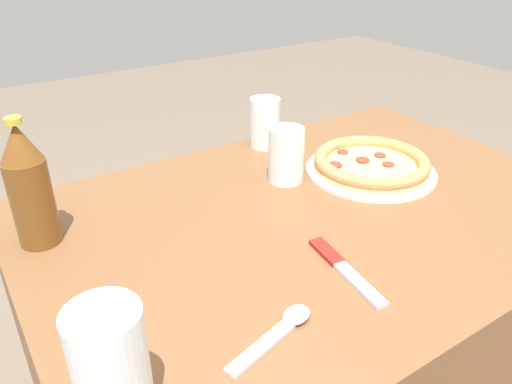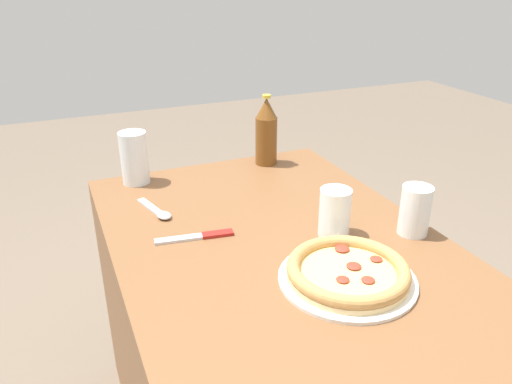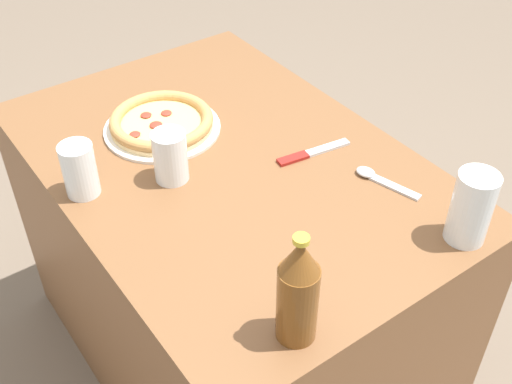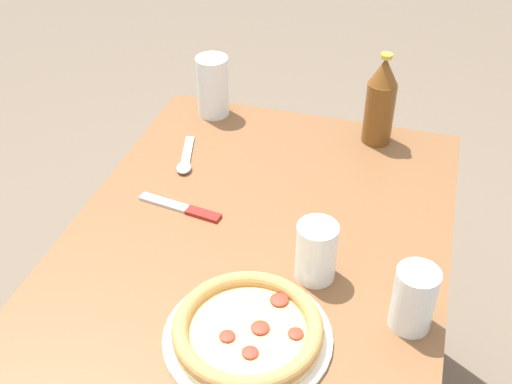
{
  "view_description": "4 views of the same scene",
  "coord_description": "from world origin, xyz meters",
  "px_view_note": "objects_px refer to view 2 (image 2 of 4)",
  "views": [
    {
      "loc": [
        0.57,
        0.64,
        1.23
      ],
      "look_at": [
        0.16,
        0.01,
        0.82
      ],
      "focal_mm": 35.0,
      "sensor_mm": 36.0,
      "label": 1
    },
    {
      "loc": [
        -0.92,
        0.45,
        1.33
      ],
      "look_at": [
        0.18,
        -0.01,
        0.79
      ],
      "focal_mm": 35.0,
      "sensor_mm": 36.0,
      "label": 2
    },
    {
      "loc": [
        1.0,
        -0.64,
        1.63
      ],
      "look_at": [
        0.17,
        -0.04,
        0.77
      ],
      "focal_mm": 45.0,
      "sensor_mm": 36.0,
      "label": 3
    },
    {
      "loc": [
        -0.87,
        -0.27,
        1.59
      ],
      "look_at": [
        0.14,
        0.03,
        0.78
      ],
      "focal_mm": 45.0,
      "sensor_mm": 36.0,
      "label": 4
    }
  ],
  "objects_px": {
    "pizza_pepperoni": "(348,272)",
    "spoon": "(159,212)",
    "glass_cola": "(335,214)",
    "knife": "(198,237)",
    "glass_lemonade": "(415,212)",
    "beer_bottle": "(266,132)",
    "glass_iced_tea": "(135,160)"
  },
  "relations": [
    {
      "from": "glass_cola",
      "to": "glass_lemonade",
      "type": "xyz_separation_m",
      "value": [
        -0.07,
        -0.18,
        -0.0
      ]
    },
    {
      "from": "pizza_pepperoni",
      "to": "glass_cola",
      "type": "relative_size",
      "value": 2.41
    },
    {
      "from": "glass_lemonade",
      "to": "spoon",
      "type": "bearing_deg",
      "value": 58.04
    },
    {
      "from": "glass_iced_tea",
      "to": "glass_lemonade",
      "type": "height_order",
      "value": "glass_iced_tea"
    },
    {
      "from": "pizza_pepperoni",
      "to": "glass_cola",
      "type": "height_order",
      "value": "glass_cola"
    },
    {
      "from": "glass_iced_tea",
      "to": "glass_lemonade",
      "type": "bearing_deg",
      "value": -135.9
    },
    {
      "from": "pizza_pepperoni",
      "to": "knife",
      "type": "height_order",
      "value": "pizza_pepperoni"
    },
    {
      "from": "beer_bottle",
      "to": "spoon",
      "type": "distance_m",
      "value": 0.48
    },
    {
      "from": "spoon",
      "to": "beer_bottle",
      "type": "bearing_deg",
      "value": -61.1
    },
    {
      "from": "glass_lemonade",
      "to": "beer_bottle",
      "type": "height_order",
      "value": "beer_bottle"
    },
    {
      "from": "glass_iced_tea",
      "to": "knife",
      "type": "xyz_separation_m",
      "value": [
        -0.4,
        -0.07,
        -0.07
      ]
    },
    {
      "from": "glass_iced_tea",
      "to": "spoon",
      "type": "bearing_deg",
      "value": -176.87
    },
    {
      "from": "spoon",
      "to": "glass_lemonade",
      "type": "bearing_deg",
      "value": -121.96
    },
    {
      "from": "beer_bottle",
      "to": "knife",
      "type": "distance_m",
      "value": 0.53
    },
    {
      "from": "pizza_pepperoni",
      "to": "spoon",
      "type": "distance_m",
      "value": 0.54
    },
    {
      "from": "glass_lemonade",
      "to": "knife",
      "type": "bearing_deg",
      "value": 69.62
    },
    {
      "from": "knife",
      "to": "pizza_pepperoni",
      "type": "bearing_deg",
      "value": -141.59
    },
    {
      "from": "pizza_pepperoni",
      "to": "glass_iced_tea",
      "type": "height_order",
      "value": "glass_iced_tea"
    },
    {
      "from": "pizza_pepperoni",
      "to": "knife",
      "type": "bearing_deg",
      "value": 38.41
    },
    {
      "from": "pizza_pepperoni",
      "to": "spoon",
      "type": "height_order",
      "value": "pizza_pepperoni"
    },
    {
      "from": "knife",
      "to": "beer_bottle",
      "type": "bearing_deg",
      "value": -42.36
    },
    {
      "from": "pizza_pepperoni",
      "to": "glass_iced_tea",
      "type": "relative_size",
      "value": 1.83
    },
    {
      "from": "glass_iced_tea",
      "to": "beer_bottle",
      "type": "relative_size",
      "value": 0.68
    },
    {
      "from": "pizza_pepperoni",
      "to": "beer_bottle",
      "type": "relative_size",
      "value": 1.26
    },
    {
      "from": "pizza_pepperoni",
      "to": "knife",
      "type": "distance_m",
      "value": 0.37
    },
    {
      "from": "glass_iced_tea",
      "to": "beer_bottle",
      "type": "height_order",
      "value": "beer_bottle"
    },
    {
      "from": "pizza_pepperoni",
      "to": "spoon",
      "type": "bearing_deg",
      "value": 32.68
    },
    {
      "from": "knife",
      "to": "spoon",
      "type": "relative_size",
      "value": 1.19
    },
    {
      "from": "pizza_pepperoni",
      "to": "knife",
      "type": "relative_size",
      "value": 1.51
    },
    {
      "from": "glass_iced_tea",
      "to": "glass_lemonade",
      "type": "distance_m",
      "value": 0.8
    },
    {
      "from": "glass_cola",
      "to": "knife",
      "type": "height_order",
      "value": "glass_cola"
    },
    {
      "from": "glass_cola",
      "to": "knife",
      "type": "relative_size",
      "value": 0.62
    }
  ]
}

